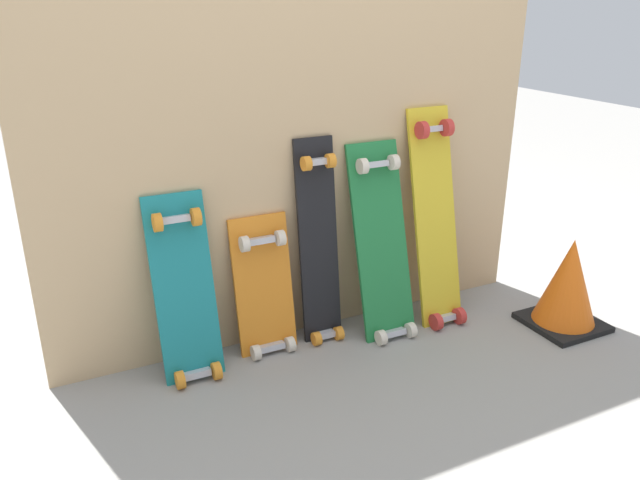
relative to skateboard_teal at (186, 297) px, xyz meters
name	(u,v)px	position (x,y,z in m)	size (l,w,h in m)	color
ground_plane	(313,333)	(0.52, 0.05, -0.30)	(12.00, 12.00, 0.00)	gray
plywood_wall_panel	(304,127)	(0.52, 0.12, 0.54)	(2.03, 0.04, 1.69)	tan
skateboard_teal	(186,297)	(0.00, 0.00, 0.00)	(0.22, 0.23, 0.73)	#197A7F
skateboard_orange	(265,294)	(0.31, 0.03, -0.07)	(0.23, 0.17, 0.60)	orange
skateboard_black	(319,250)	(0.55, 0.03, 0.07)	(0.16, 0.17, 0.88)	black
skateboard_green	(383,250)	(0.80, -0.03, 0.05)	(0.23, 0.29, 0.84)	#1E7238
skateboard_yellow	(436,225)	(1.06, -0.03, 0.11)	(0.19, 0.29, 0.95)	gold
traffic_cone	(568,284)	(1.51, -0.35, -0.11)	(0.29, 0.29, 0.39)	black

